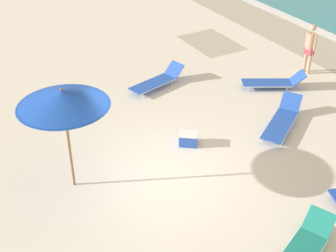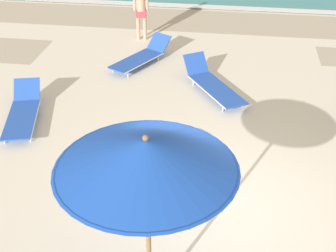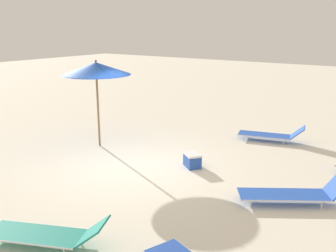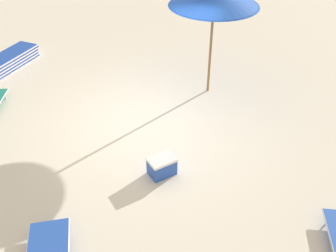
{
  "view_description": "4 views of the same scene",
  "coord_description": "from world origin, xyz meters",
  "px_view_note": "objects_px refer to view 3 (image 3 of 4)",
  "views": [
    {
      "loc": [
        7.94,
        -4.16,
        7.25
      ],
      "look_at": [
        -0.71,
        0.67,
        0.96
      ],
      "focal_mm": 50.0,
      "sensor_mm": 36.0,
      "label": 1
    },
    {
      "loc": [
        -0.01,
        -5.85,
        5.28
      ],
      "look_at": [
        -0.97,
        0.75,
        1.13
      ],
      "focal_mm": 50.0,
      "sensor_mm": 36.0,
      "label": 2
    },
    {
      "loc": [
        6.99,
        6.23,
        3.6
      ],
      "look_at": [
        -0.54,
        0.94,
        1.13
      ],
      "focal_mm": 40.0,
      "sensor_mm": 36.0,
      "label": 3
    },
    {
      "loc": [
        -3.02,
        6.23,
        4.95
      ],
      "look_at": [
        -0.88,
        0.96,
        0.78
      ],
      "focal_mm": 40.0,
      "sensor_mm": 36.0,
      "label": 4
    }
  ],
  "objects_px": {
    "sun_lounger_mid_beach_pair_a": "(47,234)",
    "cooler_box": "(192,160)",
    "sun_lounger_near_water_left": "(271,134)",
    "beach_umbrella": "(96,69)",
    "sun_lounger_near_water_right": "(294,193)"
  },
  "relations": [
    {
      "from": "beach_umbrella",
      "to": "sun_lounger_near_water_right",
      "type": "bearing_deg",
      "value": 86.01
    },
    {
      "from": "sun_lounger_near_water_right",
      "to": "sun_lounger_mid_beach_pair_a",
      "type": "xyz_separation_m",
      "value": [
        3.97,
        -2.91,
        -0.01
      ]
    },
    {
      "from": "sun_lounger_near_water_left",
      "to": "sun_lounger_near_water_right",
      "type": "xyz_separation_m",
      "value": [
        3.97,
        1.94,
        0.0
      ]
    },
    {
      "from": "beach_umbrella",
      "to": "sun_lounger_mid_beach_pair_a",
      "type": "xyz_separation_m",
      "value": [
        4.4,
        3.2,
        -2.16
      ]
    },
    {
      "from": "sun_lounger_near_water_left",
      "to": "sun_lounger_near_water_right",
      "type": "distance_m",
      "value": 4.42
    },
    {
      "from": "sun_lounger_near_water_right",
      "to": "sun_lounger_mid_beach_pair_a",
      "type": "relative_size",
      "value": 1.0
    },
    {
      "from": "sun_lounger_mid_beach_pair_a",
      "to": "cooler_box",
      "type": "xyz_separation_m",
      "value": [
        -4.51,
        0.09,
        -0.02
      ]
    },
    {
      "from": "sun_lounger_near_water_right",
      "to": "sun_lounger_near_water_left",
      "type": "bearing_deg",
      "value": 172.81
    },
    {
      "from": "beach_umbrella",
      "to": "cooler_box",
      "type": "distance_m",
      "value": 3.95
    },
    {
      "from": "sun_lounger_mid_beach_pair_a",
      "to": "cooler_box",
      "type": "distance_m",
      "value": 4.51
    },
    {
      "from": "sun_lounger_near_water_left",
      "to": "cooler_box",
      "type": "height_order",
      "value": "sun_lounger_near_water_left"
    },
    {
      "from": "beach_umbrella",
      "to": "cooler_box",
      "type": "xyz_separation_m",
      "value": [
        -0.11,
        3.29,
        -2.18
      ]
    },
    {
      "from": "sun_lounger_mid_beach_pair_a",
      "to": "beach_umbrella",
      "type": "bearing_deg",
      "value": -168.07
    },
    {
      "from": "beach_umbrella",
      "to": "sun_lounger_mid_beach_pair_a",
      "type": "distance_m",
      "value": 5.85
    },
    {
      "from": "beach_umbrella",
      "to": "cooler_box",
      "type": "relative_size",
      "value": 4.3
    }
  ]
}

